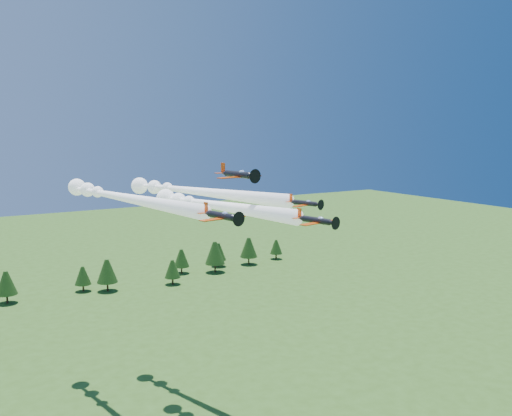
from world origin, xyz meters
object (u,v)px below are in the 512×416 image
plane_left (120,197)px  plane_right (192,191)px  plane_lead (211,204)px  plane_slot (238,175)px

plane_left → plane_right: (14.91, -0.60, 0.36)m
plane_right → plane_lead: bearing=-116.3°
plane_right → plane_slot: (-2.52, -23.43, 5.01)m
plane_left → plane_slot: 27.56m
plane_lead → plane_slot: 11.98m
plane_right → plane_left: bearing=161.5°
plane_right → plane_slot: size_ratio=5.41×
plane_lead → plane_left: size_ratio=0.77×
plane_lead → plane_slot: bearing=-103.1°
plane_slot → plane_right: bearing=75.2°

